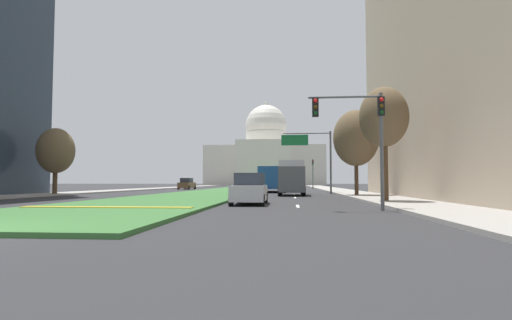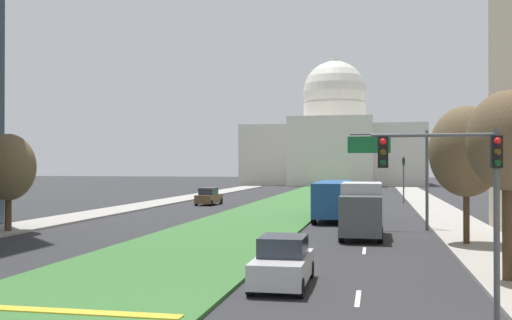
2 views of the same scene
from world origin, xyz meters
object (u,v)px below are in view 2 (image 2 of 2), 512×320
Objects in this scene: traffic_light_far_right at (404,173)px; street_tree_left_mid at (8,168)px; city_bus at (334,197)px; sedan_lead_stopped at (283,263)px; capitol_building at (334,142)px; street_tree_right_near at (508,143)px; street_tree_right_mid at (466,152)px; traffic_light_near_right at (462,183)px; box_truck_delivery at (362,209)px; sedan_far_horizon at (351,191)px; sedan_distant at (209,197)px; overhead_guide_sign at (397,159)px; sedan_midblock at (365,210)px.

street_tree_left_mid reaches higher than traffic_light_far_right.
sedan_lead_stopped is at bearing -90.00° from city_bus.
capitol_building reaches higher than street_tree_right_near.
street_tree_right_mid is (27.19, -0.69, 0.86)m from street_tree_left_mid.
traffic_light_far_right is (0.84, 52.32, -0.48)m from traffic_light_near_right.
street_tree_right_near is 1.08× the size of box_truck_delivery.
street_tree_right_near is (1.57, -46.01, 1.75)m from traffic_light_far_right.
traffic_light_near_right is 19.49m from box_truck_delivery.
traffic_light_near_right is 1.00× the size of traffic_light_far_right.
street_tree_right_mid reaches higher than traffic_light_near_right.
sedan_distant is at bearing -129.24° from sedan_far_horizon.
box_truck_delivery is (-2.20, -4.66, -2.95)m from overhead_guide_sign.
sedan_far_horizon is at bearing 121.97° from traffic_light_far_right.
street_tree_right_near reaches higher than city_bus.
street_tree_left_mid is at bearing -126.03° from traffic_light_far_right.
sedan_midblock is (2.40, 25.48, -0.03)m from sedan_lead_stopped.
sedan_far_horizon is at bearing 99.72° from street_tree_right_mid.
street_tree_right_near is at bearing -21.71° from street_tree_left_mid.
sedan_lead_stopped is at bearing -99.26° from box_truck_delivery.
traffic_light_near_right is (11.19, -116.53, -5.46)m from capitol_building.
traffic_light_far_right is 12.14m from sedan_far_horizon.
box_truck_delivery reaches higher than sedan_distant.
street_tree_right_near reaches higher than sedan_distant.
street_tree_left_mid reaches higher than sedan_far_horizon.
sedan_midblock is at bearing 109.82° from overhead_guide_sign.
sedan_far_horizon is at bearing 90.01° from sedan_lead_stopped.
traffic_light_far_right is 0.75× the size of street_tree_right_near.
street_tree_right_mid reaches higher than street_tree_right_near.
overhead_guide_sign is at bearing 15.59° from street_tree_left_mid.
street_tree_right_near is 1.60× the size of sedan_far_horizon.
capitol_building is 6.00× the size of box_truck_delivery.
overhead_guide_sign reaches higher than traffic_light_near_right.
sedan_lead_stopped is 1.02× the size of sedan_midblock.
box_truck_delivery is at bearing -96.67° from traffic_light_far_right.
capitol_building is at bearing 95.37° from sedan_midblock.
traffic_light_far_right is at bearing 73.79° from city_bus.
traffic_light_far_right reaches higher than sedan_midblock.
capitol_building is 101.10m from street_tree_right_mid.
capitol_building reaches higher than street_tree_right_mid.
box_truck_delivery is 0.58× the size of city_bus.
traffic_light_far_right is 0.80× the size of overhead_guide_sign.
overhead_guide_sign is 17.80m from street_tree_right_near.
overhead_guide_sign is 28.59m from sedan_distant.
street_tree_right_near is 1.58× the size of sedan_distant.
box_truck_delivery reaches higher than sedan_midblock.
sedan_midblock is (-3.88, -22.42, -2.53)m from traffic_light_far_right.
sedan_midblock is 0.98× the size of sedan_far_horizon.
sedan_distant is at bearing 113.63° from traffic_light_near_right.
street_tree_right_mid is at bearing 89.92° from street_tree_right_near.
street_tree_left_mid is (-23.91, -6.67, -0.53)m from overhead_guide_sign.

